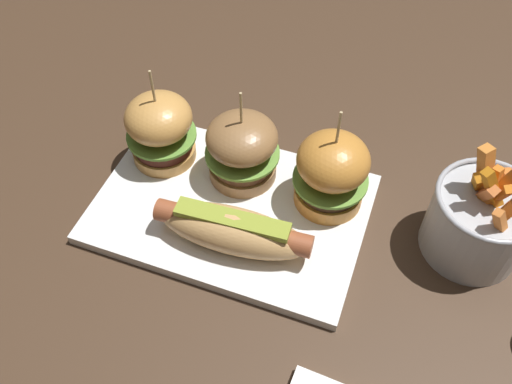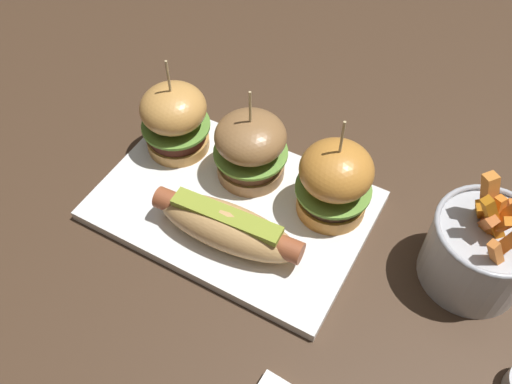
{
  "view_description": "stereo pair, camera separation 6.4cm",
  "coord_description": "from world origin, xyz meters",
  "px_view_note": "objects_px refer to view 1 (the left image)",
  "views": [
    {
      "loc": [
        0.17,
        -0.38,
        0.56
      ],
      "look_at": [
        0.03,
        0.0,
        0.05
      ],
      "focal_mm": 38.78,
      "sensor_mm": 36.0,
      "label": 1
    },
    {
      "loc": [
        0.23,
        -0.35,
        0.56
      ],
      "look_at": [
        0.03,
        0.0,
        0.05
      ],
      "focal_mm": 38.78,
      "sensor_mm": 36.0,
      "label": 2
    }
  ],
  "objects_px": {
    "slider_center": "(242,149)",
    "slider_right": "(332,172)",
    "fries_bucket": "(480,220)",
    "slider_left": "(160,129)",
    "hot_dog": "(233,229)",
    "platter_main": "(231,209)"
  },
  "relations": [
    {
      "from": "platter_main",
      "to": "slider_left",
      "type": "height_order",
      "value": "slider_left"
    },
    {
      "from": "hot_dog",
      "to": "slider_right",
      "type": "height_order",
      "value": "slider_right"
    },
    {
      "from": "fries_bucket",
      "to": "slider_left",
      "type": "bearing_deg",
      "value": -179.53
    },
    {
      "from": "platter_main",
      "to": "hot_dog",
      "type": "relative_size",
      "value": 1.78
    },
    {
      "from": "platter_main",
      "to": "slider_left",
      "type": "distance_m",
      "value": 0.14
    },
    {
      "from": "platter_main",
      "to": "slider_left",
      "type": "xyz_separation_m",
      "value": [
        -0.11,
        0.05,
        0.06
      ]
    },
    {
      "from": "slider_center",
      "to": "slider_right",
      "type": "distance_m",
      "value": 0.11
    },
    {
      "from": "fries_bucket",
      "to": "slider_center",
      "type": "bearing_deg",
      "value": 179.46
    },
    {
      "from": "slider_right",
      "to": "fries_bucket",
      "type": "bearing_deg",
      "value": 0.11
    },
    {
      "from": "platter_main",
      "to": "slider_center",
      "type": "bearing_deg",
      "value": 95.38
    },
    {
      "from": "slider_right",
      "to": "fries_bucket",
      "type": "height_order",
      "value": "slider_right"
    },
    {
      "from": "slider_left",
      "to": "fries_bucket",
      "type": "relative_size",
      "value": 0.95
    },
    {
      "from": "slider_left",
      "to": "fries_bucket",
      "type": "height_order",
      "value": "slider_left"
    },
    {
      "from": "slider_left",
      "to": "slider_center",
      "type": "height_order",
      "value": "slider_left"
    },
    {
      "from": "hot_dog",
      "to": "slider_left",
      "type": "xyz_separation_m",
      "value": [
        -0.14,
        0.1,
        0.02
      ]
    },
    {
      "from": "slider_left",
      "to": "slider_right",
      "type": "relative_size",
      "value": 0.96
    },
    {
      "from": "platter_main",
      "to": "hot_dog",
      "type": "distance_m",
      "value": 0.07
    },
    {
      "from": "hot_dog",
      "to": "slider_center",
      "type": "xyz_separation_m",
      "value": [
        -0.03,
        0.1,
        0.02
      ]
    },
    {
      "from": "platter_main",
      "to": "fries_bucket",
      "type": "relative_size",
      "value": 2.23
    },
    {
      "from": "platter_main",
      "to": "hot_dog",
      "type": "height_order",
      "value": "hot_dog"
    },
    {
      "from": "slider_center",
      "to": "slider_left",
      "type": "bearing_deg",
      "value": -176.85
    },
    {
      "from": "slider_center",
      "to": "hot_dog",
      "type": "bearing_deg",
      "value": -74.78
    }
  ]
}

